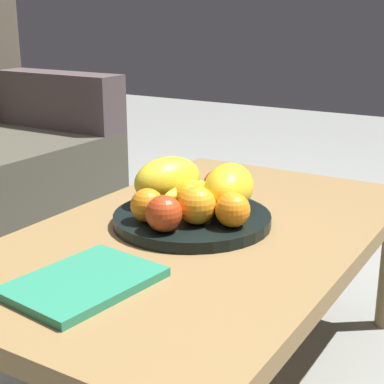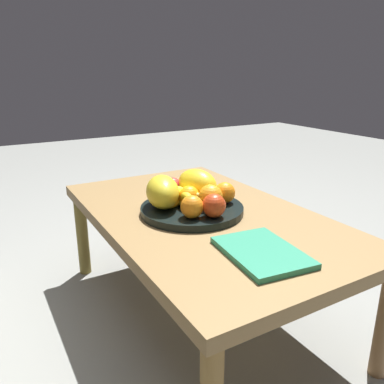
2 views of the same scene
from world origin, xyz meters
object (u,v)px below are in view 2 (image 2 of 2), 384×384
(coffee_table, at_px, (203,224))
(orange_right, at_px, (211,197))
(apple_front, at_px, (214,206))
(apple_right, at_px, (173,187))
(melon_smaller_beside, at_px, (163,192))
(melon_large_front, at_px, (197,184))
(banana_bunch, at_px, (181,196))
(orange_left, at_px, (189,196))
(orange_front, at_px, (192,207))
(magazine, at_px, (262,252))
(orange_back, at_px, (225,193))
(fruit_bowl, at_px, (192,209))

(coffee_table, bearing_deg, orange_right, -166.79)
(apple_front, xyz_separation_m, apple_right, (0.25, 0.02, -0.00))
(coffee_table, xyz_separation_m, melon_smaller_beside, (0.06, 0.12, 0.12))
(melon_smaller_beside, distance_m, apple_front, 0.19)
(melon_large_front, height_order, banana_bunch, melon_large_front)
(apple_front, relative_size, apple_right, 1.09)
(orange_left, relative_size, orange_right, 0.89)
(orange_left, bearing_deg, coffee_table, -109.81)
(melon_large_front, distance_m, orange_front, 0.19)
(melon_smaller_beside, xyz_separation_m, banana_bunch, (-0.01, -0.06, -0.02))
(magazine, bearing_deg, banana_bunch, 11.16)
(orange_back, bearing_deg, banana_bunch, 68.27)
(orange_left, xyz_separation_m, banana_bunch, (0.03, 0.02, -0.01))
(apple_right, xyz_separation_m, banana_bunch, (-0.10, 0.02, -0.00))
(orange_front, height_order, orange_right, orange_right)
(melon_smaller_beside, height_order, orange_front, melon_smaller_beside)
(apple_right, height_order, banana_bunch, apple_right)
(orange_back, distance_m, apple_right, 0.20)
(coffee_table, height_order, banana_bunch, banana_bunch)
(orange_front, distance_m, orange_left, 0.10)
(fruit_bowl, height_order, orange_right, orange_right)
(apple_front, bearing_deg, orange_left, 8.82)
(coffee_table, xyz_separation_m, magazine, (-0.35, 0.03, 0.05))
(melon_smaller_beside, bearing_deg, apple_front, -148.89)
(melon_large_front, bearing_deg, melon_smaller_beside, 98.65)
(orange_right, bearing_deg, banana_bunch, 41.19)
(orange_back, bearing_deg, orange_front, 111.33)
(melon_smaller_beside, xyz_separation_m, orange_right, (-0.09, -0.13, -0.01))
(orange_front, xyz_separation_m, magazine, (-0.27, -0.06, -0.05))
(melon_smaller_beside, xyz_separation_m, apple_front, (-0.16, -0.10, -0.02))
(melon_smaller_beside, xyz_separation_m, orange_front, (-0.13, -0.04, -0.02))
(orange_front, distance_m, apple_front, 0.07)
(fruit_bowl, xyz_separation_m, melon_large_front, (0.06, -0.06, 0.07))
(orange_front, bearing_deg, magazine, -168.08)
(coffee_table, relative_size, orange_front, 15.40)
(melon_smaller_beside, relative_size, apple_right, 2.52)
(fruit_bowl, bearing_deg, magazine, -179.50)
(fruit_bowl, bearing_deg, orange_right, -139.82)
(orange_back, bearing_deg, apple_right, 37.89)
(orange_right, height_order, banana_bunch, orange_right)
(fruit_bowl, xyz_separation_m, orange_front, (-0.09, 0.05, 0.05))
(orange_left, xyz_separation_m, magazine, (-0.36, -0.01, -0.05))
(fruit_bowl, height_order, melon_smaller_beside, melon_smaller_beside)
(orange_front, distance_m, orange_right, 0.11)
(apple_right, height_order, magazine, apple_right)
(orange_back, bearing_deg, coffee_table, 81.70)
(orange_right, xyz_separation_m, banana_bunch, (0.08, 0.07, -0.01))
(orange_front, distance_m, orange_back, 0.18)
(coffee_table, relative_size, banana_bunch, 6.34)
(melon_smaller_beside, xyz_separation_m, orange_back, (-0.07, -0.21, -0.02))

